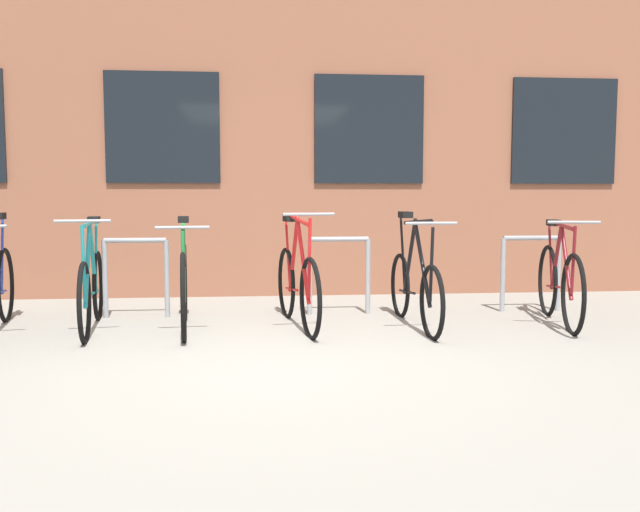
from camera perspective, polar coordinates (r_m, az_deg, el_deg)
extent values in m
plane|color=gray|center=(4.91, -3.71, -8.94)|extent=(42.00, 42.00, 0.00)
cube|color=brown|center=(11.55, -4.80, 13.17)|extent=(28.00, 6.96, 5.63)
cube|color=black|center=(8.05, -13.21, 10.58)|extent=(1.30, 0.04, 1.27)
cube|color=black|center=(8.09, 4.20, 10.67)|extent=(1.30, 0.04, 1.27)
cube|color=black|center=(8.81, 20.03, 9.92)|extent=(1.30, 0.04, 1.27)
cylinder|color=gray|center=(6.87, -17.79, -1.91)|extent=(0.05, 0.05, 0.76)
cylinder|color=gray|center=(6.77, -12.87, -1.89)|extent=(0.05, 0.05, 0.76)
cylinder|color=gray|center=(6.78, -15.43, 1.29)|extent=(0.59, 0.05, 0.05)
cylinder|color=gray|center=(6.73, -0.90, -1.80)|extent=(0.05, 0.05, 0.76)
cylinder|color=gray|center=(6.80, 4.09, -1.74)|extent=(0.05, 0.05, 0.76)
cylinder|color=gray|center=(6.72, 1.61, 1.44)|extent=(0.59, 0.05, 0.05)
cylinder|color=gray|center=(7.17, 15.26, -1.56)|extent=(0.05, 0.05, 0.76)
cylinder|color=gray|center=(7.40, 19.57, -1.47)|extent=(0.05, 0.05, 0.76)
cylinder|color=gray|center=(7.24, 17.53, 1.47)|extent=(0.59, 0.05, 0.05)
torus|color=black|center=(6.67, -11.42, -2.16)|extent=(0.11, 0.75, 0.75)
torus|color=black|center=(5.65, -11.52, -3.47)|extent=(0.11, 0.75, 0.75)
cylinder|color=#1E7238|center=(5.90, -11.53, -0.70)|extent=(0.08, 0.50, 0.62)
cylinder|color=#1E7238|center=(6.30, -11.49, -0.16)|extent=(0.07, 0.37, 0.65)
cylinder|color=#1E7238|center=(6.04, -11.56, 2.46)|extent=(0.11, 0.81, 0.07)
cylinder|color=#1E7238|center=(6.42, -11.44, -2.69)|extent=(0.07, 0.52, 0.08)
cylinder|color=#1E7238|center=(6.55, -11.47, 0.27)|extent=(0.04, 0.20, 0.59)
cylinder|color=#1E7238|center=(5.64, -11.56, -0.69)|extent=(0.04, 0.08, 0.55)
cube|color=black|center=(6.44, -11.53, 3.06)|extent=(0.12, 0.21, 0.06)
cylinder|color=gray|center=(5.64, -11.61, 2.39)|extent=(0.44, 0.07, 0.03)
torus|color=black|center=(6.72, 6.81, -2.52)|extent=(0.06, 0.64, 0.64)
torus|color=black|center=(5.70, 9.48, -3.93)|extent=(0.06, 0.64, 0.64)
cylinder|color=black|center=(5.94, 8.70, -0.70)|extent=(0.05, 0.52, 0.70)
cylinder|color=black|center=(6.34, 7.64, -0.10)|extent=(0.05, 0.39, 0.74)
cylinder|color=black|center=(6.08, 8.27, 2.87)|extent=(0.07, 0.85, 0.08)
cylinder|color=black|center=(6.47, 7.40, -3.03)|extent=(0.04, 0.54, 0.07)
cylinder|color=black|center=(6.60, 7.04, 0.31)|extent=(0.03, 0.20, 0.69)
cylinder|color=black|center=(5.68, 9.45, -0.74)|extent=(0.03, 0.08, 0.63)
cube|color=black|center=(6.49, 7.27, 3.50)|extent=(0.11, 0.20, 0.06)
cylinder|color=gray|center=(5.68, 9.43, 2.76)|extent=(0.44, 0.04, 0.03)
torus|color=black|center=(7.13, 18.76, -2.01)|extent=(0.18, 0.71, 0.72)
torus|color=black|center=(6.20, 20.69, -3.09)|extent=(0.18, 0.71, 0.72)
cylinder|color=maroon|center=(6.43, 20.18, -0.36)|extent=(0.13, 0.46, 0.67)
cylinder|color=maroon|center=(6.78, 19.43, -0.21)|extent=(0.10, 0.33, 0.63)
cylinder|color=maroon|center=(6.55, 19.94, 2.43)|extent=(0.18, 0.72, 0.07)
cylinder|color=maroon|center=(6.90, 19.19, -2.46)|extent=(0.12, 0.48, 0.07)
cylinder|color=maroon|center=(7.01, 18.99, 0.18)|extent=(0.06, 0.20, 0.57)
cylinder|color=maroon|center=(6.19, 20.72, -0.33)|extent=(0.04, 0.08, 0.60)
cube|color=black|center=(6.91, 19.23, 2.68)|extent=(0.14, 0.22, 0.06)
cylinder|color=gray|center=(6.20, 20.76, 2.70)|extent=(0.44, 0.11, 0.03)
torus|color=black|center=(6.86, -18.34, -2.42)|extent=(0.13, 0.68, 0.68)
torus|color=black|center=(5.80, -19.38, -3.79)|extent=(0.13, 0.68, 0.68)
cylinder|color=teal|center=(6.05, -19.14, -0.61)|extent=(0.10, 0.52, 0.71)
cylinder|color=teal|center=(6.47, -18.72, -0.33)|extent=(0.08, 0.39, 0.68)
cylinder|color=teal|center=(6.21, -19.05, 2.61)|extent=(0.14, 0.84, 0.05)
cylinder|color=teal|center=(6.60, -18.56, -2.93)|extent=(0.09, 0.54, 0.07)
cylinder|color=teal|center=(6.74, -18.49, 0.09)|extent=(0.05, 0.20, 0.62)
cylinder|color=teal|center=(5.79, -19.44, -0.63)|extent=(0.04, 0.08, 0.64)
cube|color=black|center=(6.63, -18.65, 2.94)|extent=(0.12, 0.21, 0.06)
cylinder|color=gray|center=(5.79, -19.52, 2.82)|extent=(0.44, 0.08, 0.03)
torus|color=black|center=(6.64, -2.88, -2.32)|extent=(0.15, 0.70, 0.70)
torus|color=black|center=(5.64, -0.83, -3.64)|extent=(0.15, 0.70, 0.70)
cylinder|color=red|center=(5.88, -1.47, -0.21)|extent=(0.11, 0.50, 0.75)
cylinder|color=red|center=(6.27, -2.27, -0.15)|extent=(0.09, 0.37, 0.68)
cylinder|color=red|center=(6.02, -1.83, 3.09)|extent=(0.16, 0.80, 0.10)
cylinder|color=red|center=(6.39, -2.43, -2.83)|extent=(0.10, 0.52, 0.07)
cylinder|color=red|center=(6.52, -2.74, 0.27)|extent=(0.05, 0.20, 0.62)
cylinder|color=red|center=(5.62, -0.90, -0.19)|extent=(0.04, 0.08, 0.68)
cube|color=black|center=(6.41, -2.59, 3.21)|extent=(0.13, 0.21, 0.06)
cylinder|color=gray|center=(5.63, -0.96, 3.57)|extent=(0.44, 0.09, 0.03)
torus|color=black|center=(7.08, -25.16, -2.27)|extent=(0.16, 0.72, 0.72)
cylinder|color=#233893|center=(6.82, -25.55, -2.77)|extent=(0.12, 0.55, 0.07)
cylinder|color=#233893|center=(6.96, -25.39, 0.24)|extent=(0.06, 0.20, 0.64)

